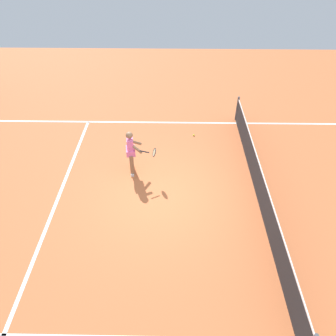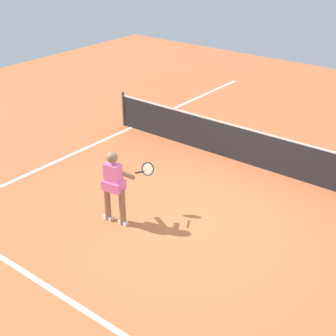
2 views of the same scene
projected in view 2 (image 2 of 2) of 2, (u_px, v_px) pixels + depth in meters
ground_plane at (189, 219)px, 9.89m from camera, size 25.43×25.43×0.00m
service_line_marking at (75, 304)px, 7.70m from camera, size 8.38×0.10×0.01m
sideline_left_marking at (54, 163)px, 12.18m from camera, size 0.10×17.56×0.01m
court_net at (260, 150)px, 11.73m from camera, size 9.06×0.08×1.02m
tennis_player at (115, 184)px, 9.45m from camera, size 0.72×1.01×1.55m
tennis_ball_mid at (113, 156)px, 12.47m from camera, size 0.07×0.07×0.07m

